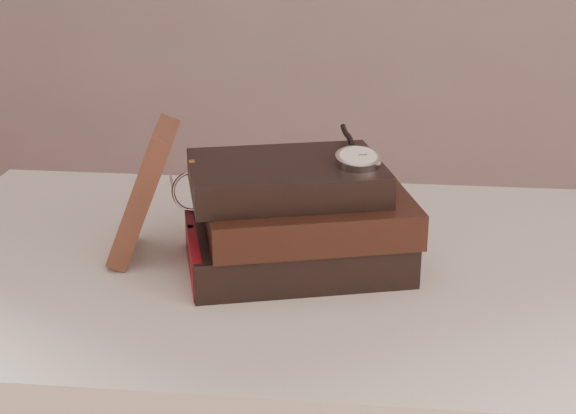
# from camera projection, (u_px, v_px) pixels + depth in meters

# --- Properties ---
(table) EXTENTS (1.00, 0.60, 0.75)m
(table) POSITION_uv_depth(u_px,v_px,m) (300.00, 327.00, 1.07)
(table) COLOR beige
(table) RESTS_ON ground
(book_stack) EXTENTS (0.30, 0.24, 0.13)m
(book_stack) POSITION_uv_depth(u_px,v_px,m) (298.00, 219.00, 1.01)
(book_stack) COLOR black
(book_stack) RESTS_ON table
(journal) EXTENTS (0.10, 0.12, 0.17)m
(journal) POSITION_uv_depth(u_px,v_px,m) (144.00, 192.00, 1.03)
(journal) COLOR #3D2117
(journal) RESTS_ON table
(pocket_watch) EXTENTS (0.07, 0.16, 0.02)m
(pocket_watch) POSITION_uv_depth(u_px,v_px,m) (357.00, 157.00, 0.98)
(pocket_watch) COLOR silver
(pocket_watch) RESTS_ON book_stack
(eyeglasses) EXTENTS (0.14, 0.15, 0.05)m
(eyeglasses) POSITION_uv_depth(u_px,v_px,m) (214.00, 189.00, 1.07)
(eyeglasses) COLOR silver
(eyeglasses) RESTS_ON book_stack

